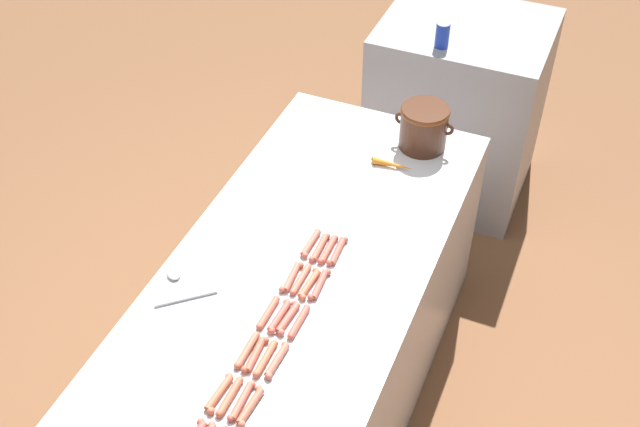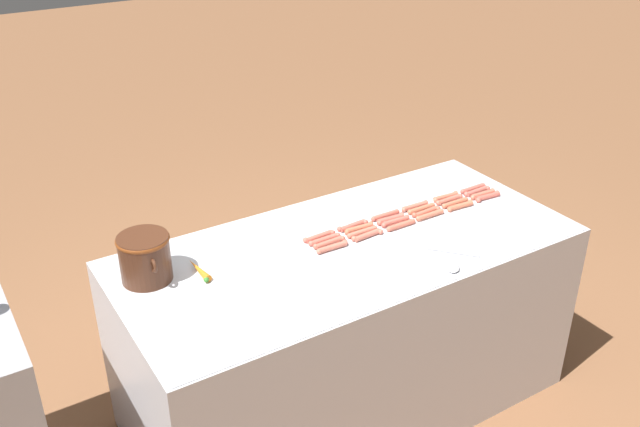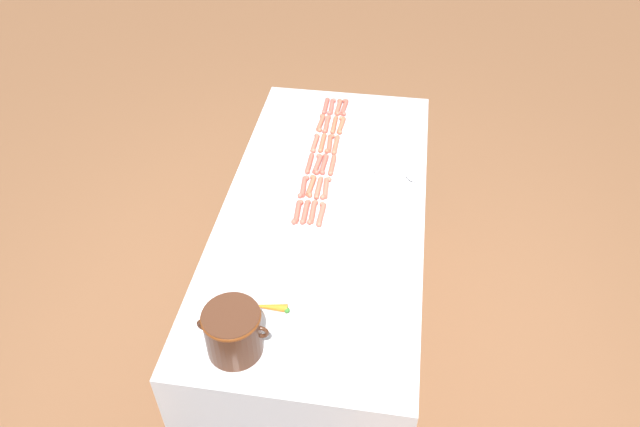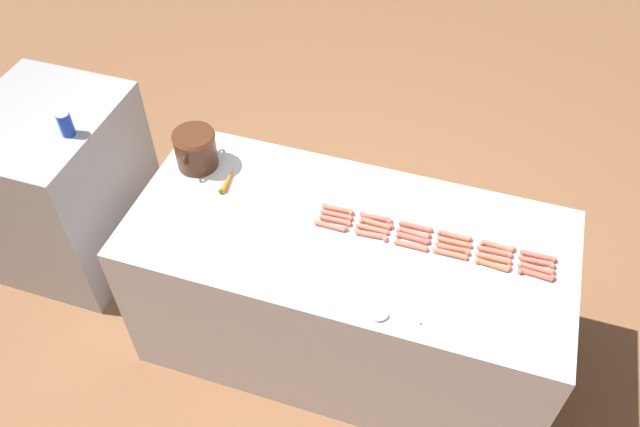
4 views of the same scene
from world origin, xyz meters
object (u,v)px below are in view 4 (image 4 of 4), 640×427
(hot_dog_4, at_px, (371,235))
(hot_dog_12, at_px, (537,262))
(hot_dog_2, at_px, (450,254))
(hot_dog_17, at_px, (337,215))
(bean_pot, at_px, (195,148))
(hot_dog_7, at_px, (494,258))
(hot_dog_14, at_px, (455,242))
(hot_dog_19, at_px, (497,246))
(hot_dog_21, at_px, (416,227))
(hot_dog_18, at_px, (538,256))
(serving_spoon, at_px, (390,311))
(back_cabinet, at_px, (63,187))
(hot_dog_20, at_px, (454,236))
(hot_dog_5, at_px, (331,225))
(hot_dog_1, at_px, (493,264))
(hot_dog_3, at_px, (411,245))
(hot_dog_8, at_px, (453,248))
(hot_dog_11, at_px, (335,220))
(hot_dog_6, at_px, (536,268))
(hot_dog_13, at_px, (495,251))
(hot_dog_15, at_px, (414,233))
(hot_dog_9, at_px, (413,238))
(hot_dog_0, at_px, (536,274))
(hot_dog_16, at_px, (376,223))
(carrot, at_px, (228,180))
(soda_can, at_px, (66,124))
(hot_dog_22, at_px, (376,218))
(hot_dog_10, at_px, (372,229))
(hot_dog_23, at_px, (338,209))

(hot_dog_4, xyz_separation_m, hot_dog_12, (0.07, -0.71, 0.00))
(hot_dog_2, relative_size, hot_dog_17, 1.00)
(bean_pot, bearing_deg, hot_dog_7, -96.29)
(hot_dog_14, bearing_deg, hot_dog_19, -78.80)
(hot_dog_12, height_order, hot_dog_21, same)
(hot_dog_18, relative_size, serving_spoon, 0.69)
(hot_dog_12, relative_size, serving_spoon, 0.69)
(back_cabinet, height_order, hot_dog_20, back_cabinet)
(hot_dog_5, bearing_deg, hot_dog_1, -90.08)
(hot_dog_7, bearing_deg, back_cabinet, 87.13)
(bean_pot, bearing_deg, hot_dog_3, -99.92)
(hot_dog_3, xyz_separation_m, hot_dog_4, (0.00, 0.18, 0.00))
(hot_dog_14, bearing_deg, hot_dog_8, 178.04)
(back_cabinet, relative_size, hot_dog_11, 6.37)
(hot_dog_4, xyz_separation_m, hot_dog_19, (0.11, -0.54, 0.00))
(hot_dog_8, xyz_separation_m, hot_dog_17, (0.03, 0.54, 0.00))
(hot_dog_6, distance_m, bean_pot, 1.65)
(hot_dog_4, relative_size, hot_dog_11, 1.00)
(hot_dog_17, relative_size, hot_dog_21, 1.00)
(hot_dog_6, relative_size, bean_pot, 0.61)
(hot_dog_13, distance_m, hot_dog_15, 0.36)
(hot_dog_9, xyz_separation_m, serving_spoon, (-0.40, 0.01, -0.00))
(hot_dog_7, bearing_deg, hot_dog_0, -99.90)
(hot_dog_5, relative_size, hot_dog_15, 1.00)
(hot_dog_12, height_order, hot_dog_16, same)
(back_cabinet, xyz_separation_m, hot_dog_13, (-0.08, -2.34, 0.40))
(hot_dog_15, relative_size, carrot, 0.87)
(hot_dog_5, bearing_deg, hot_dog_20, -78.51)
(carrot, bearing_deg, hot_dog_12, -92.00)
(back_cabinet, height_order, hot_dog_13, back_cabinet)
(hot_dog_3, height_order, bean_pot, bean_pot)
(back_cabinet, bearing_deg, hot_dog_9, -93.25)
(soda_can, bearing_deg, hot_dog_16, -90.44)
(hot_dog_2, relative_size, hot_dog_3, 1.00)
(hot_dog_13, xyz_separation_m, soda_can, (0.01, 2.08, 0.17))
(hot_dog_12, relative_size, hot_dog_22, 1.00)
(hot_dog_1, height_order, hot_dog_9, same)
(hot_dog_5, xyz_separation_m, soda_can, (0.08, 1.36, 0.17))
(hot_dog_2, xyz_separation_m, hot_dog_14, (0.07, -0.01, 0.00))
(hot_dog_13, distance_m, hot_dog_19, 0.03)
(hot_dog_7, bearing_deg, hot_dog_14, 77.63)
(hot_dog_16, bearing_deg, hot_dog_14, -90.19)
(hot_dog_1, xyz_separation_m, hot_dog_10, (0.04, 0.54, 0.00))
(hot_dog_11, relative_size, serving_spoon, 0.69)
(hot_dog_10, distance_m, hot_dog_15, 0.18)
(serving_spoon, bearing_deg, hot_dog_18, -49.05)
(hot_dog_14, height_order, hot_dog_17, same)
(hot_dog_20, bearing_deg, hot_dog_2, -179.15)
(hot_dog_18, height_order, hot_dog_23, same)
(hot_dog_13, bearing_deg, hot_dog_9, 95.85)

